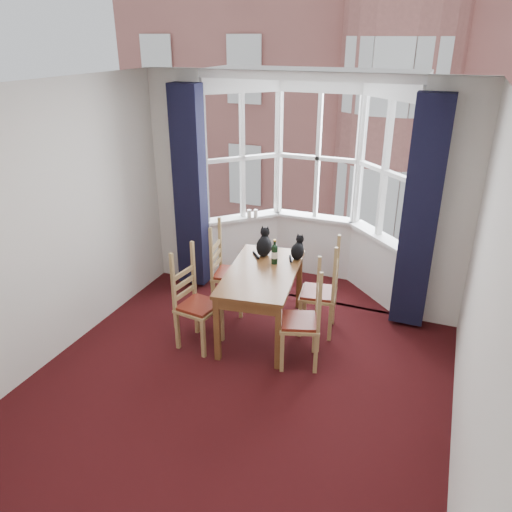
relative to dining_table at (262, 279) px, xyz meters
The scene contains 22 objects.
floor 1.44m from the dining_table, 84.50° to the right, with size 4.50×4.50×0.00m, color black.
ceiling 2.48m from the dining_table, 84.50° to the right, with size 4.50×4.50×0.00m, color white.
wall_left 2.38m from the dining_table, 145.91° to the right, with size 4.50×4.50×0.00m, color silver.
wall_right 2.58m from the dining_table, 30.91° to the right, with size 4.50×4.50×0.00m, color silver.
wall_near 3.60m from the dining_table, 88.01° to the right, with size 4.00×4.00×0.00m, color silver.
wall_back_pier_left 1.95m from the dining_table, 147.34° to the left, with size 0.70×0.12×2.80m, color silver.
wall_back_pier_right 2.15m from the dining_table, 28.92° to the left, with size 0.70×0.12×2.80m, color silver.
bay_window 1.65m from the dining_table, 85.28° to the left, with size 2.76×0.94×2.80m.
curtain_left 1.67m from the dining_table, 148.37° to the left, with size 0.38×0.22×2.60m, color black.
curtain_right 1.86m from the dining_table, 27.39° to the left, with size 0.38×0.22×2.60m, color black.
dining_table is the anchor object (origin of this frame).
chair_left_near 0.83m from the dining_table, 141.62° to the right, with size 0.45×0.47×0.92m.
chair_left_far 0.74m from the dining_table, 152.66° to the left, with size 0.46×0.48×0.92m.
chair_right_near 0.79m from the dining_table, 30.28° to the right, with size 0.51×0.52×0.92m.
chair_right_far 0.76m from the dining_table, 21.72° to the left, with size 0.45×0.47×0.92m.
cat_left 0.50m from the dining_table, 107.69° to the left, with size 0.23×0.29×0.35m.
cat_right 0.58m from the dining_table, 60.42° to the left, with size 0.16×0.22×0.29m.
wine_bottle 0.33m from the dining_table, 76.04° to the left, with size 0.07×0.07×0.29m.
candle_tall 1.52m from the dining_table, 117.73° to the left, with size 0.06×0.06×0.11m, color white.
candle_short 1.51m from the dining_table, 114.34° to the left, with size 0.06×0.06×0.11m, color white.
street 31.69m from the dining_table, 89.77° to the left, with size 80.00×80.00×0.00m, color #333335.
tenement_building 12.77m from the dining_table, 89.45° to the left, with size 18.40×7.80×15.20m.
Camera 1 is at (1.65, -3.37, 3.17)m, focal length 35.00 mm.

